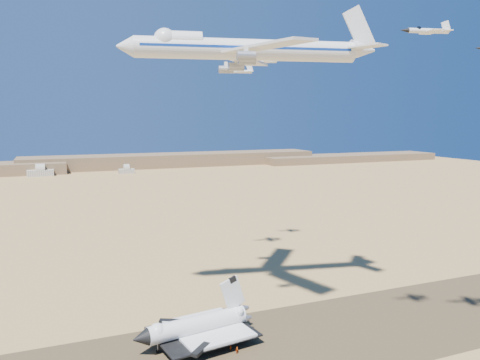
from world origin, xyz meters
name	(u,v)px	position (x,y,z in m)	size (l,w,h in m)	color
ground	(236,353)	(0.00, 0.00, 0.00)	(1200.00, 1200.00, 0.00)	#AB8E4C
runway	(236,353)	(0.00, 0.00, 0.03)	(600.00, 50.00, 0.06)	brown
ridgeline	(139,163)	(65.32, 527.31, 7.63)	(960.00, 90.00, 18.00)	brown
hangars	(37,173)	(-64.00, 478.43, 4.83)	(200.50, 29.50, 30.00)	#BAB6A5
shuttle	(196,327)	(-8.79, 10.67, 5.15)	(39.01, 27.66, 19.17)	silver
carrier_747	(240,49)	(12.34, 27.09, 91.59)	(88.54, 67.01, 21.99)	silver
crew_a	(237,350)	(0.54, 0.24, 0.94)	(0.64, 0.42, 1.76)	#BE3E0B
crew_b	(230,348)	(-0.90, 2.03, 0.91)	(0.82, 0.47, 1.69)	#BE3E0B
crew_c	(237,351)	(0.19, -0.38, 0.91)	(1.00, 0.51, 1.70)	#BE3E0B
chase_jet_a	(427,31)	(43.92, -23.72, 91.26)	(13.58, 7.85, 3.45)	silver
chase_jet_c	(237,71)	(31.03, 77.06, 89.61)	(16.54, 9.25, 4.14)	silver
chase_jet_d	(264,61)	(50.08, 89.04, 96.08)	(14.28, 8.35, 3.64)	silver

